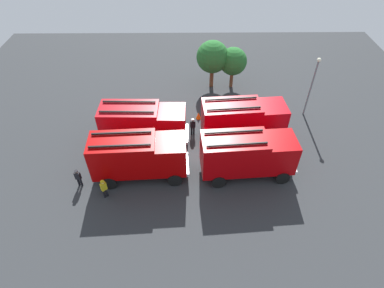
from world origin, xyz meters
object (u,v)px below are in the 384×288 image
(traffic_cone_1, at_px, (262,154))
(firefighter_3, at_px, (104,188))
(fire_truck_2, at_px, (143,123))
(firefighter_0, at_px, (78,177))
(tree_0, at_px, (212,57))
(tree_1, at_px, (233,61))
(fire_truck_0, at_px, (138,155))
(firefighter_4, at_px, (193,126))
(fire_truck_3, at_px, (243,119))
(traffic_cone_0, at_px, (198,115))
(firefighter_2, at_px, (104,116))
(firefighter_1, at_px, (213,111))
(lamppost, at_px, (312,83))
(fire_truck_1, at_px, (247,154))

(traffic_cone_1, bearing_deg, firefighter_3, -161.94)
(firefighter_3, height_order, traffic_cone_1, firefighter_3)
(fire_truck_2, xyz_separation_m, firefighter_3, (-2.33, -5.98, -1.21))
(fire_truck_2, height_order, firefighter_3, fire_truck_2)
(firefighter_0, xyz_separation_m, tree_0, (10.76, 13.94, 2.53))
(tree_1, height_order, traffic_cone_1, tree_1)
(fire_truck_0, relative_size, firefighter_4, 4.28)
(fire_truck_3, xyz_separation_m, firefighter_3, (-10.75, -6.42, -1.21))
(fire_truck_2, relative_size, traffic_cone_1, 10.31)
(traffic_cone_0, bearing_deg, firefighter_3, -127.25)
(fire_truck_2, xyz_separation_m, firefighter_0, (-4.47, -4.89, -1.24))
(fire_truck_3, height_order, tree_1, tree_1)
(firefighter_2, xyz_separation_m, firefighter_3, (1.63, -8.44, -0.08))
(firefighter_3, relative_size, traffic_cone_1, 2.41)
(firefighter_1, distance_m, lamppost, 9.29)
(traffic_cone_1, bearing_deg, fire_truck_1, -134.00)
(fire_truck_0, distance_m, fire_truck_3, 9.42)
(fire_truck_1, bearing_deg, lamppost, 44.40)
(fire_truck_1, relative_size, firefighter_4, 4.30)
(firefighter_0, bearing_deg, firefighter_1, 137.07)
(traffic_cone_0, relative_size, lamppost, 0.12)
(firefighter_2, relative_size, lamppost, 0.30)
(fire_truck_0, height_order, firefighter_0, fire_truck_0)
(fire_truck_2, relative_size, tree_1, 1.64)
(fire_truck_2, relative_size, firefighter_4, 4.23)
(fire_truck_2, height_order, firefighter_0, fire_truck_2)
(firefighter_0, height_order, traffic_cone_1, firefighter_0)
(fire_truck_2, relative_size, firefighter_3, 4.28)
(fire_truck_2, bearing_deg, firefighter_4, 14.90)
(fire_truck_1, distance_m, tree_0, 13.03)
(fire_truck_0, distance_m, firefighter_1, 9.37)
(fire_truck_2, xyz_separation_m, traffic_cone_0, (4.75, 3.33, -1.81))
(firefighter_4, relative_size, lamppost, 0.29)
(fire_truck_0, bearing_deg, fire_truck_1, -2.62)
(firefighter_0, distance_m, lamppost, 21.50)
(traffic_cone_1, bearing_deg, firefighter_1, 126.55)
(fire_truck_2, distance_m, lamppost, 15.54)
(firefighter_1, height_order, tree_0, tree_0)
(fire_truck_0, relative_size, firefighter_2, 4.05)
(fire_truck_1, relative_size, firefighter_2, 4.06)
(firefighter_1, bearing_deg, tree_1, -31.18)
(fire_truck_0, distance_m, lamppost, 16.89)
(firefighter_1, bearing_deg, traffic_cone_1, -152.51)
(firefighter_0, height_order, firefighter_4, firefighter_4)
(firefighter_1, height_order, firefighter_2, firefighter_2)
(lamppost, bearing_deg, traffic_cone_1, -130.80)
(fire_truck_0, relative_size, tree_0, 1.43)
(fire_truck_2, relative_size, fire_truck_3, 0.98)
(firefighter_3, bearing_deg, traffic_cone_0, 98.92)
(fire_truck_1, height_order, tree_1, tree_1)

